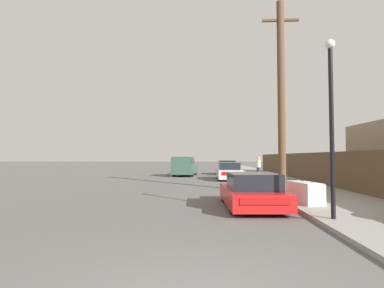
# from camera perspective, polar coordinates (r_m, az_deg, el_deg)

# --- Properties ---
(sidewalk_curb) EXTENTS (4.20, 63.00, 0.12)m
(sidewalk_curb) POSITION_cam_1_polar(r_m,az_deg,el_deg) (27.24, 13.73, -6.06)
(sidewalk_curb) COLOR gray
(sidewalk_curb) RESTS_ON ground
(discarded_fridge) EXTENTS (0.95, 1.74, 0.78)m
(discarded_fridge) POSITION_cam_1_polar(r_m,az_deg,el_deg) (11.81, 20.69, -8.64)
(discarded_fridge) COLOR white
(discarded_fridge) RESTS_ON sidewalk_curb
(parked_sports_car_red) EXTENTS (2.07, 4.30, 1.23)m
(parked_sports_car_red) POSITION_cam_1_polar(r_m,az_deg,el_deg) (10.98, 11.30, -8.90)
(parked_sports_car_red) COLOR red
(parked_sports_car_red) RESTS_ON ground
(car_parked_mid) EXTENTS (1.83, 4.66, 1.35)m
(car_parked_mid) POSITION_cam_1_polar(r_m,az_deg,el_deg) (23.92, 7.00, -5.23)
(car_parked_mid) COLOR silver
(car_parked_mid) RESTS_ON ground
(car_parked_far) EXTENTS (1.91, 4.25, 1.43)m
(car_parked_far) POSITION_cam_1_polar(r_m,az_deg,el_deg) (30.96, 6.66, -4.54)
(car_parked_far) COLOR silver
(car_parked_far) RESTS_ON ground
(pickup_truck) EXTENTS (2.26, 5.51, 1.81)m
(pickup_truck) POSITION_cam_1_polar(r_m,az_deg,el_deg) (28.54, -1.42, -4.27)
(pickup_truck) COLOR #385647
(pickup_truck) RESTS_ON ground
(utility_pole) EXTENTS (1.80, 0.36, 9.43)m
(utility_pole) POSITION_cam_1_polar(r_m,az_deg,el_deg) (15.58, 16.65, 9.16)
(utility_pole) COLOR brown
(utility_pole) RESTS_ON sidewalk_curb
(street_lamp) EXTENTS (0.26, 0.26, 4.95)m
(street_lamp) POSITION_cam_1_polar(r_m,az_deg,el_deg) (9.12, 25.02, 5.16)
(street_lamp) COLOR black
(street_lamp) RESTS_ON sidewalk_curb
(wooden_fence) EXTENTS (0.08, 34.90, 1.96)m
(wooden_fence) POSITION_cam_1_polar(r_m,az_deg,el_deg) (21.92, 21.66, -4.12)
(wooden_fence) COLOR brown
(wooden_fence) RESTS_ON sidewalk_curb
(pedestrian) EXTENTS (0.34, 0.34, 1.70)m
(pedestrian) POSITION_cam_1_polar(r_m,az_deg,el_deg) (25.18, 12.54, -4.24)
(pedestrian) COLOR #282D42
(pedestrian) RESTS_ON sidewalk_curb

